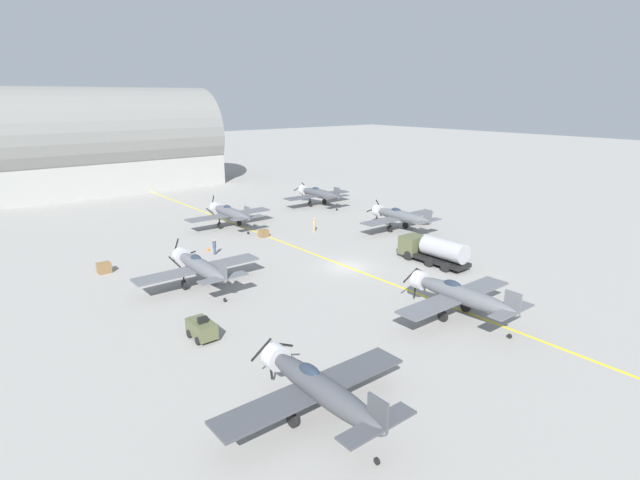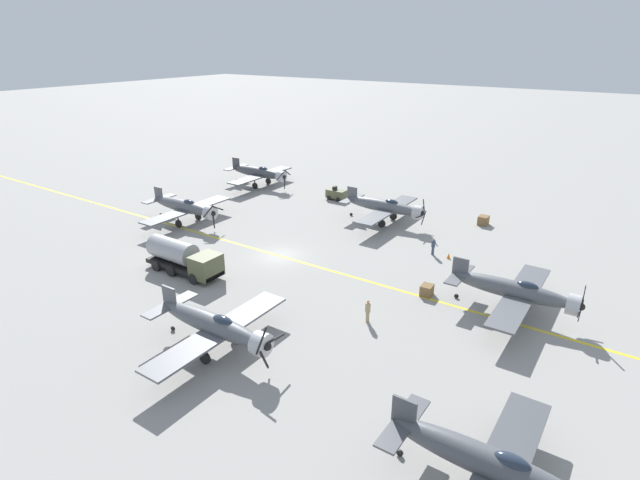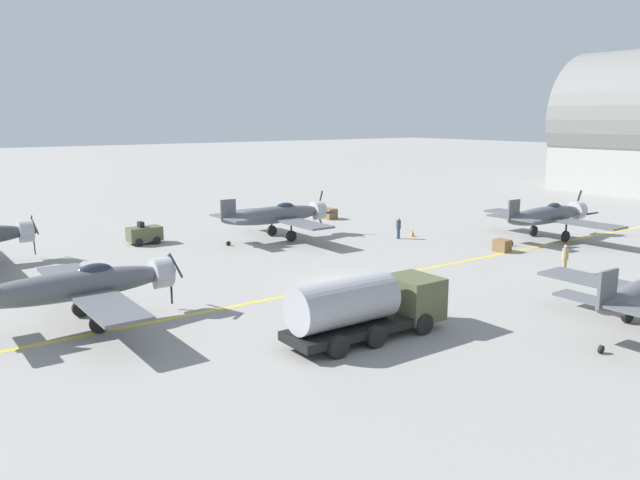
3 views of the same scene
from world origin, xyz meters
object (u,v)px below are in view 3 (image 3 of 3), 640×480
supply_crate_mid_lane (502,246)px  supply_crate_by_tanker (330,214)px  ground_crew_inspecting (565,258)px  airplane_far_center (548,215)px  airplane_near_center (80,285)px  fuel_tanker (367,306)px  tow_tractor (144,234)px  traffic_cone (413,233)px  ground_crew_walking (398,227)px  airplane_mid_left (278,215)px

supply_crate_mid_lane → supply_crate_by_tanker: bearing=-176.2°
ground_crew_inspecting → supply_crate_mid_lane: 6.88m
airplane_far_center → airplane_near_center: bearing=-102.0°
airplane_far_center → fuel_tanker: size_ratio=1.50×
airplane_near_center → tow_tractor: size_ratio=4.62×
airplane_far_center → airplane_near_center: airplane_far_center is taller
supply_crate_by_tanker → traffic_cone: size_ratio=2.28×
traffic_cone → ground_crew_walking: bearing=-89.5°
airplane_far_center → ground_crew_walking: 12.21m
airplane_far_center → airplane_mid_left: (-13.06, -17.88, 0.00)m
ground_crew_walking → ground_crew_inspecting: bearing=3.0°
airplane_mid_left → fuel_tanker: 24.13m
airplane_far_center → ground_crew_walking: bearing=-139.4°
tow_tractor → ground_crew_walking: 20.55m
traffic_cone → airplane_near_center: bearing=-75.8°
airplane_mid_left → supply_crate_by_tanker: 11.46m
supply_crate_mid_lane → traffic_cone: (-8.31, -1.17, -0.18)m
supply_crate_by_tanker → supply_crate_mid_lane: 19.86m
fuel_tanker → ground_crew_walking: size_ratio=4.53×
airplane_mid_left → ground_crew_walking: 10.03m
ground_crew_walking → fuel_tanker: bearing=-46.3°
tow_tractor → supply_crate_mid_lane: bearing=48.1°
fuel_tanker → supply_crate_mid_lane: 21.93m
tow_tractor → airplane_mid_left: bearing=64.5°
fuel_tanker → traffic_cone: (-16.66, 19.07, -1.24)m
fuel_tanker → supply_crate_mid_lane: fuel_tanker is taller
supply_crate_mid_lane → airplane_near_center: bearing=-91.8°
tow_tractor → supply_crate_mid_lane: 27.74m
airplane_far_center → fuel_tanker: airplane_far_center is taller
tow_tractor → traffic_cone: 22.00m
supply_crate_by_tanker → ground_crew_inspecting: bearing=-1.6°
airplane_near_center → fuel_tanker: 13.66m
airplane_far_center → ground_crew_inspecting: (7.43, -8.89, -1.00)m
airplane_far_center → supply_crate_by_tanker: airplane_far_center is taller
tow_tractor → supply_crate_by_tanker: tow_tractor is taller
supply_crate_mid_lane → traffic_cone: 8.39m
airplane_near_center → airplane_mid_left: airplane_mid_left is taller
airplane_near_center → airplane_mid_left: bearing=116.8°
supply_crate_mid_lane → fuel_tanker: bearing=-67.6°
ground_crew_walking → ground_crew_inspecting: (14.83, 0.77, 0.05)m
airplane_mid_left → supply_crate_mid_lane: (13.95, 11.05, -1.55)m
airplane_mid_left → supply_crate_mid_lane: airplane_mid_left is taller
airplane_near_center → supply_crate_by_tanker: airplane_near_center is taller
ground_crew_inspecting → supply_crate_by_tanker: 26.37m
supply_crate_by_tanker → ground_crew_walking: bearing=-7.5°
fuel_tanker → supply_crate_mid_lane: size_ratio=7.27×
airplane_far_center → traffic_cone: bearing=-144.8°
airplane_far_center → ground_crew_walking: size_ratio=6.79×
traffic_cone → fuel_tanker: bearing=-48.9°
ground_crew_walking → supply_crate_by_tanker: ground_crew_walking is taller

